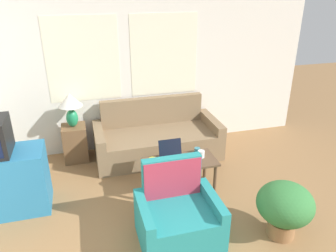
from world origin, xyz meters
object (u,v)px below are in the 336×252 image
coffee_table (180,165)px  potted_plant (285,206)px  laptop (172,156)px  armchair (178,217)px  table_lamp (70,105)px  cup_navy (152,161)px  couch (157,139)px  cup_yellow (201,154)px  cup_white (197,150)px

coffee_table → potted_plant: bearing=-53.9°
laptop → potted_plant: 1.54m
armchair → potted_plant: armchair is taller
table_lamp → cup_navy: size_ratio=5.49×
cup_navy → couch: bearing=73.5°
couch → cup_yellow: couch is taller
armchair → cup_navy: 0.91m
coffee_table → couch: bearing=93.1°
armchair → cup_white: size_ratio=10.91×
couch → potted_plant: size_ratio=3.02×
cup_navy → potted_plant: 1.68m
couch → cup_white: 1.03m
armchair → cup_white: bearing=59.6°
laptop → potted_plant: (0.94, -1.21, -0.11)m
cup_yellow → cup_white: (-0.01, 0.13, -0.01)m
coffee_table → cup_yellow: size_ratio=9.94×
couch → laptop: bearing=-92.2°
cup_yellow → potted_plant: bearing=-65.3°
table_lamp → cup_white: size_ratio=6.50×
laptop → cup_navy: 0.29m
cup_white → laptop: bearing=-167.9°
table_lamp → cup_white: bearing=-33.9°
cup_white → cup_navy: bearing=-168.1°
couch → potted_plant: couch is taller
armchair → potted_plant: size_ratio=1.35×
table_lamp → cup_white: (1.64, -1.11, -0.44)m
armchair → table_lamp: (-1.05, 2.12, 0.67)m
laptop → cup_navy: size_ratio=3.24×
cup_navy → cup_yellow: 0.68m
armchair → cup_navy: (-0.08, 0.87, 0.24)m
couch → table_lamp: size_ratio=3.76×
laptop → cup_white: bearing=12.1°
couch → laptop: (-0.04, -1.02, 0.25)m
armchair → cup_yellow: armchair is taller
table_lamp → cup_yellow: bearing=-36.9°
armchair → couch: bearing=82.9°
cup_white → table_lamp: bearing=146.1°
armchair → table_lamp: size_ratio=1.68×
table_lamp → cup_navy: bearing=-52.1°
table_lamp → cup_yellow: (1.65, -1.24, -0.43)m
couch → cup_white: couch is taller
table_lamp → cup_white: 2.03m
laptop → coffee_table: bearing=-34.4°
cup_navy → potted_plant: bearing=-43.6°
cup_yellow → table_lamp: bearing=143.1°
potted_plant → armchair: bearing=165.9°
armchair → laptop: (0.20, 0.93, 0.25)m
couch → cup_navy: bearing=-106.5°
couch → coffee_table: bearing=-86.9°
armchair → cup_yellow: 1.09m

